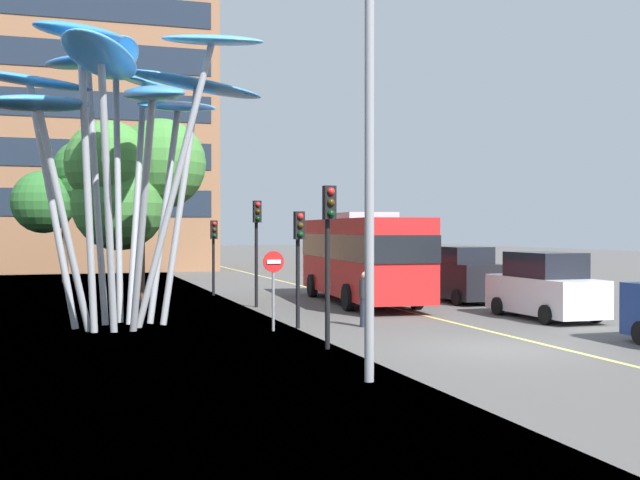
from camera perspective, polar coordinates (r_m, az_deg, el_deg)
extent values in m
cube|color=#54514F|center=(19.71, 12.89, -7.78)|extent=(120.00, 240.00, 0.10)
cube|color=#E0D666|center=(20.43, 16.25, -7.35)|extent=(0.16, 144.00, 0.01)
cube|color=red|center=(30.77, 3.00, -1.20)|extent=(3.39, 10.21, 2.91)
cube|color=black|center=(30.75, 3.00, -0.44)|extent=(3.43, 10.32, 0.93)
cube|color=yellow|center=(35.54, 0.81, 0.93)|extent=(1.40, 0.22, 0.36)
cube|color=#B2B2B7|center=(30.75, 3.00, 1.73)|extent=(2.20, 3.66, 0.24)
cylinder|color=black|center=(34.17, 3.62, -3.23)|extent=(0.36, 0.98, 0.96)
cylinder|color=black|center=(33.54, -0.56, -3.30)|extent=(0.36, 0.98, 0.96)
cylinder|color=black|center=(28.61, 6.97, -4.02)|extent=(0.36, 0.98, 0.96)
cylinder|color=black|center=(27.85, 2.04, -4.14)|extent=(0.36, 0.98, 0.96)
cylinder|color=#9EA0A5|center=(24.38, -10.00, 2.59)|extent=(1.33, 0.51, 7.32)
ellipsoid|color=#4299E0|center=(24.97, -8.81, 10.97)|extent=(4.55, 2.40, 0.70)
cylinder|color=#9EA0A5|center=(25.03, -11.13, 1.94)|extent=(1.26, 1.14, 6.81)
ellipsoid|color=#388EDB|center=(25.81, -10.16, 9.45)|extent=(3.57, 3.41, 0.99)
cylinder|color=#9EA0A5|center=(25.35, -13.03, 2.89)|extent=(0.89, 2.18, 7.68)
ellipsoid|color=#4299E0|center=(26.75, -12.53, 11.01)|extent=(2.74, 4.47, 1.03)
cylinder|color=#9EA0A5|center=(25.71, -14.33, 3.66)|extent=(0.24, 1.60, 8.38)
ellipsoid|color=#4CA3E5|center=(26.94, -14.49, 12.48)|extent=(1.53, 4.41, 1.00)
cylinder|color=#9EA0A5|center=(24.90, -15.79, 3.34)|extent=(0.74, 1.01, 8.01)
ellipsoid|color=#2D7FD1|center=(25.75, -16.38, 12.22)|extent=(3.49, 4.29, 0.64)
cylinder|color=#9EA0A5|center=(23.85, -18.69, 2.34)|extent=(1.43, 0.29, 7.12)
ellipsoid|color=#388EDB|center=(24.26, -20.20, 10.72)|extent=(3.55, 1.52, 0.71)
cylinder|color=#9EA0A5|center=(22.75, -17.95, 1.33)|extent=(1.57, 1.03, 6.26)
ellipsoid|color=#4299E0|center=(22.62, -19.66, 9.23)|extent=(3.35, 2.77, 0.67)
cylinder|color=#9EA0A5|center=(22.70, -16.39, 3.87)|extent=(0.63, 0.64, 8.23)
ellipsoid|color=#2D7FD1|center=(23.11, -16.87, 14.12)|extent=(3.12, 3.17, 0.70)
cylinder|color=#9EA0A5|center=(22.23, -15.03, 2.90)|extent=(0.62, 1.33, 7.44)
ellipsoid|color=#4CA3E5|center=(22.13, -15.48, 12.59)|extent=(2.84, 4.46, 0.87)
cylinder|color=#9EA0A5|center=(21.97, -12.65, 1.62)|extent=(0.60, 2.05, 6.46)
ellipsoid|color=#4299E0|center=(21.37, -11.95, 10.27)|extent=(1.97, 3.84, 1.01)
cylinder|color=#9EA0A5|center=(23.38, -10.37, 3.93)|extent=(2.30, 1.07, 8.38)
ellipsoid|color=#4CA3E5|center=(23.73, -7.74, 14.06)|extent=(3.33, 2.51, 0.67)
cylinder|color=black|center=(18.97, 0.54, -2.00)|extent=(0.12, 0.12, 3.91)
cube|color=black|center=(18.82, 0.68, 2.71)|extent=(0.28, 0.24, 0.80)
sphere|color=red|center=(18.71, 0.80, 3.52)|extent=(0.18, 0.18, 0.18)
sphere|color=#3A2707|center=(18.70, 0.80, 2.72)|extent=(0.18, 0.18, 0.18)
sphere|color=black|center=(18.69, 0.80, 1.93)|extent=(0.18, 0.18, 0.18)
cylinder|color=black|center=(22.93, -1.61, -2.17)|extent=(0.12, 0.12, 3.38)
cube|color=black|center=(22.77, -1.51, 1.06)|extent=(0.28, 0.24, 0.80)
sphere|color=red|center=(22.64, -1.42, 1.72)|extent=(0.18, 0.18, 0.18)
sphere|color=#3A2707|center=(22.64, -1.42, 1.06)|extent=(0.18, 0.18, 0.18)
sphere|color=black|center=(22.64, -1.42, 0.40)|extent=(0.18, 0.18, 0.18)
cylinder|color=black|center=(29.19, -4.61, -1.01)|extent=(0.12, 0.12, 3.92)
cube|color=black|center=(29.05, -4.55, 2.05)|extent=(0.28, 0.24, 0.80)
sphere|color=red|center=(28.93, -4.49, 2.57)|extent=(0.18, 0.18, 0.18)
sphere|color=#3A2707|center=(28.92, -4.49, 2.06)|extent=(0.18, 0.18, 0.18)
sphere|color=black|center=(28.92, -4.49, 1.54)|extent=(0.18, 0.18, 0.18)
cylinder|color=black|center=(34.58, -7.67, -1.29)|extent=(0.12, 0.12, 3.25)
cube|color=black|center=(34.42, -7.64, 0.74)|extent=(0.28, 0.24, 0.80)
sphere|color=red|center=(34.29, -7.60, 1.17)|extent=(0.18, 0.18, 0.18)
sphere|color=#3A2707|center=(34.29, -7.60, 0.74)|extent=(0.18, 0.18, 0.18)
sphere|color=black|center=(34.29, -7.60, 0.30)|extent=(0.18, 0.18, 0.18)
cube|color=silver|center=(26.46, 15.87, -3.84)|extent=(1.76, 4.48, 1.15)
cube|color=black|center=(26.40, 15.88, -1.72)|extent=(1.62, 2.47, 0.80)
cylinder|color=black|center=(28.14, 15.78, -4.49)|extent=(0.20, 0.60, 0.60)
cylinder|color=black|center=(27.21, 12.69, -4.66)|extent=(0.20, 0.60, 0.60)
cylinder|color=black|center=(25.88, 19.21, -4.97)|extent=(0.20, 0.60, 0.60)
cylinder|color=black|center=(24.86, 15.96, -5.19)|extent=(0.20, 0.60, 0.60)
cube|color=black|center=(31.66, 10.25, -2.87)|extent=(1.77, 3.87, 1.36)
cube|color=black|center=(31.61, 10.26, -1.06)|extent=(1.63, 2.13, 0.64)
cylinder|color=black|center=(33.17, 10.63, -3.67)|extent=(0.20, 0.60, 0.60)
cylinder|color=black|center=(32.36, 7.86, -3.78)|extent=(0.20, 0.60, 0.60)
cylinder|color=black|center=(31.09, 12.74, -3.98)|extent=(0.20, 0.60, 0.60)
cylinder|color=black|center=(30.23, 9.84, -4.11)|extent=(0.20, 0.60, 0.60)
cylinder|color=gray|center=(14.99, 3.57, 6.79)|extent=(0.18, 0.18, 8.90)
cylinder|color=brown|center=(30.76, -12.94, -2.10)|extent=(0.49, 0.49, 2.67)
sphere|color=#428438|center=(32.00, -11.39, 5.39)|extent=(3.57, 3.57, 3.57)
sphere|color=#428438|center=(31.56, -14.25, 2.55)|extent=(3.63, 3.63, 3.63)
sphere|color=#428438|center=(31.34, -15.00, 5.36)|extent=(3.26, 3.26, 3.26)
cylinder|color=brown|center=(44.71, -17.87, -0.62)|extent=(0.34, 0.34, 3.60)
sphere|color=#2D6B2D|center=(44.38, -16.68, 4.87)|extent=(3.16, 3.16, 3.16)
sphere|color=#2D6B2D|center=(44.13, -19.29, 2.60)|extent=(3.31, 3.31, 3.31)
sphere|color=#2D6B2D|center=(44.49, -16.42, 3.91)|extent=(3.48, 3.48, 3.48)
sphere|color=#2D6B2D|center=(45.68, -16.86, 3.62)|extent=(2.86, 2.86, 2.86)
sphere|color=#2D6B2D|center=(44.81, -18.57, 3.05)|extent=(2.63, 2.63, 2.63)
cylinder|color=#2D3342|center=(23.39, 3.24, -5.24)|extent=(0.29, 0.29, 0.84)
cylinder|color=#333338|center=(23.33, 3.25, -3.52)|extent=(0.34, 0.34, 0.56)
sphere|color=beige|center=(23.30, 3.25, -2.56)|extent=(0.22, 0.22, 0.22)
cylinder|color=gray|center=(22.39, -3.38, -3.69)|extent=(0.08, 0.08, 2.26)
cylinder|color=red|center=(22.31, -3.36, -1.57)|extent=(0.60, 0.03, 0.60)
cube|color=white|center=(22.28, -3.34, -1.57)|extent=(0.40, 0.04, 0.11)
cube|color=#8E6042|center=(61.14, -17.97, 9.93)|extent=(20.16, 14.45, 25.24)
cube|color=#1E2838|center=(53.14, -17.95, 2.59)|extent=(18.95, 0.08, 1.77)
cube|color=#1E2838|center=(53.33, -17.96, 5.98)|extent=(18.95, 0.08, 1.77)
cube|color=#1E2838|center=(53.71, -17.98, 9.34)|extent=(18.95, 0.08, 1.77)
cube|color=#1E2838|center=(54.27, -17.99, 12.63)|extent=(18.95, 0.08, 1.77)
cube|color=#1E2838|center=(55.01, -18.01, 15.85)|extent=(18.95, 0.08, 1.77)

